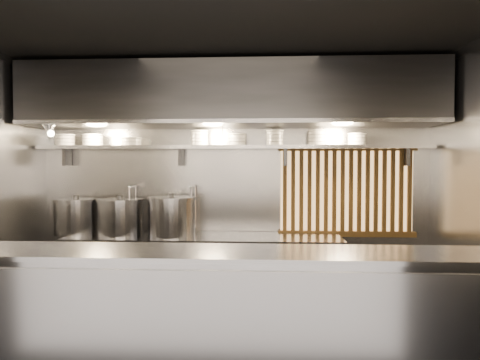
# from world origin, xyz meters

# --- Properties ---
(floor) EXTENTS (4.50, 4.50, 0.00)m
(floor) POSITION_xyz_m (0.00, 0.00, 0.00)
(floor) COLOR black
(floor) RESTS_ON ground
(ceiling) EXTENTS (4.50, 4.50, 0.00)m
(ceiling) POSITION_xyz_m (0.00, 0.00, 2.80)
(ceiling) COLOR black
(ceiling) RESTS_ON wall_back
(wall_back) EXTENTS (4.50, 0.00, 4.50)m
(wall_back) POSITION_xyz_m (0.00, 1.50, 1.40)
(wall_back) COLOR gray
(wall_back) RESTS_ON floor
(serving_counter) EXTENTS (4.50, 0.56, 1.13)m
(serving_counter) POSITION_xyz_m (0.00, -0.96, 0.57)
(serving_counter) COLOR #929297
(serving_counter) RESTS_ON floor
(cooking_bench) EXTENTS (3.00, 0.70, 0.90)m
(cooking_bench) POSITION_xyz_m (-0.30, 1.13, 0.45)
(cooking_bench) COLOR #929297
(cooking_bench) RESTS_ON floor
(bowl_shelf) EXTENTS (4.40, 0.34, 0.04)m
(bowl_shelf) POSITION_xyz_m (0.00, 1.32, 1.88)
(bowl_shelf) COLOR #929297
(bowl_shelf) RESTS_ON wall_back
(exhaust_hood) EXTENTS (4.40, 0.81, 0.65)m
(exhaust_hood) POSITION_xyz_m (0.00, 1.10, 2.42)
(exhaust_hood) COLOR #2D2D30
(exhaust_hood) RESTS_ON ceiling
(wood_screen) EXTENTS (1.56, 0.09, 1.04)m
(wood_screen) POSITION_xyz_m (1.30, 1.45, 1.38)
(wood_screen) COLOR #E8AF68
(wood_screen) RESTS_ON wall_back
(faucet_left) EXTENTS (0.04, 0.30, 0.50)m
(faucet_left) POSITION_xyz_m (-1.15, 1.37, 1.31)
(faucet_left) COLOR silver
(faucet_left) RESTS_ON wall_back
(faucet_right) EXTENTS (0.04, 0.30, 0.50)m
(faucet_right) POSITION_xyz_m (-0.45, 1.37, 1.31)
(faucet_right) COLOR silver
(faucet_right) RESTS_ON wall_back
(heat_lamp) EXTENTS (0.25, 0.35, 0.20)m
(heat_lamp) POSITION_xyz_m (-1.90, 0.85, 2.07)
(heat_lamp) COLOR #929297
(heat_lamp) RESTS_ON exhaust_hood
(pendant_bulb) EXTENTS (0.09, 0.09, 0.19)m
(pendant_bulb) POSITION_xyz_m (-0.10, 1.20, 1.96)
(pendant_bulb) COLOR #2D2D30
(pendant_bulb) RESTS_ON exhaust_hood
(stock_pot_left) EXTENTS (0.60, 0.60, 0.44)m
(stock_pot_left) POSITION_xyz_m (-1.75, 1.16, 1.10)
(stock_pot_left) COLOR #929297
(stock_pot_left) RESTS_ON cooking_bench
(stock_pot_mid) EXTENTS (0.58, 0.58, 0.45)m
(stock_pot_mid) POSITION_xyz_m (-1.23, 1.10, 1.10)
(stock_pot_mid) COLOR #929297
(stock_pot_mid) RESTS_ON cooking_bench
(stock_pot_right) EXTENTS (0.67, 0.67, 0.47)m
(stock_pot_right) POSITION_xyz_m (-0.65, 1.09, 1.12)
(stock_pot_right) COLOR #929297
(stock_pot_right) RESTS_ON cooking_bench
(bowl_stack_0) EXTENTS (0.24, 0.24, 0.13)m
(bowl_stack_0) POSITION_xyz_m (-1.94, 1.32, 1.97)
(bowl_stack_0) COLOR white
(bowl_stack_0) RESTS_ON bowl_shelf
(bowl_stack_1) EXTENTS (0.24, 0.24, 0.13)m
(bowl_stack_1) POSITION_xyz_m (-1.61, 1.32, 1.97)
(bowl_stack_1) COLOR white
(bowl_stack_1) RESTS_ON bowl_shelf
(bowl_stack_2) EXTENTS (0.24, 0.24, 0.09)m
(bowl_stack_2) POSITION_xyz_m (-1.16, 1.32, 1.95)
(bowl_stack_2) COLOR white
(bowl_stack_2) RESTS_ON bowl_shelf
(bowl_stack_3) EXTENTS (0.20, 0.20, 0.17)m
(bowl_stack_3) POSITION_xyz_m (-0.37, 1.32, 1.98)
(bowl_stack_3) COLOR white
(bowl_stack_3) RESTS_ON bowl_shelf
(bowl_stack_4) EXTENTS (0.22, 0.22, 0.13)m
(bowl_stack_4) POSITION_xyz_m (0.05, 1.32, 1.97)
(bowl_stack_4) COLOR white
(bowl_stack_4) RESTS_ON bowl_shelf
(bowl_stack_5) EXTENTS (0.20, 0.20, 0.17)m
(bowl_stack_5) POSITION_xyz_m (0.48, 1.32, 1.99)
(bowl_stack_5) COLOR white
(bowl_stack_5) RESTS_ON bowl_shelf
(bowl_stack_6) EXTENTS (0.21, 0.21, 0.17)m
(bowl_stack_6) POSITION_xyz_m (0.95, 1.32, 1.98)
(bowl_stack_6) COLOR white
(bowl_stack_6) RESTS_ON bowl_shelf
(bowl_stack_7) EXTENTS (0.21, 0.21, 0.13)m
(bowl_stack_7) POSITION_xyz_m (1.39, 1.32, 1.97)
(bowl_stack_7) COLOR white
(bowl_stack_7) RESTS_ON bowl_shelf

